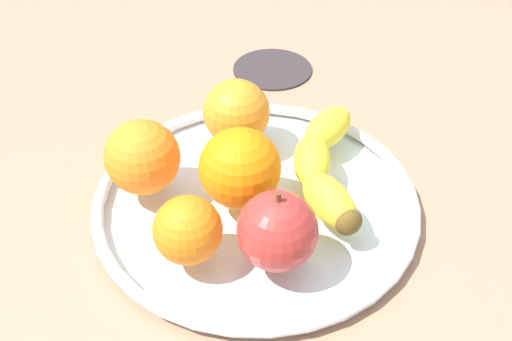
{
  "coord_description": "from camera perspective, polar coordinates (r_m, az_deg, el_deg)",
  "views": [
    {
      "loc": [
        43.29,
        -3.3,
        42.01
      ],
      "look_at": [
        0.0,
        0.0,
        4.8
      ],
      "focal_mm": 41.39,
      "sensor_mm": 36.0,
      "label": 1
    }
  ],
  "objects": [
    {
      "name": "orange_front_left",
      "position": [
        0.52,
        -6.62,
        -5.75
      ],
      "size": [
        6.16,
        6.16,
        6.16
      ],
      "primitive_type": "sphere",
      "color": "orange",
      "rests_on": "fruit_bowl"
    },
    {
      "name": "fruit_bowl",
      "position": [
        0.6,
        0.0,
        -2.83
      ],
      "size": [
        32.77,
        32.77,
        1.8
      ],
      "color": "silver",
      "rests_on": "ground_plane"
    },
    {
      "name": "apple",
      "position": [
        0.51,
        2.07,
        -5.85
      ],
      "size": [
        7.13,
        7.13,
        7.93
      ],
      "color": "#AE302C",
      "rests_on": "fruit_bowl"
    },
    {
      "name": "orange_center",
      "position": [
        0.64,
        -1.91,
        5.62
      ],
      "size": [
        7.29,
        7.29,
        7.29
      ],
      "primitive_type": "sphere",
      "color": "orange",
      "rests_on": "fruit_bowl"
    },
    {
      "name": "orange_back_right",
      "position": [
        0.56,
        -1.57,
        0.24
      ],
      "size": [
        7.93,
        7.93,
        7.93
      ],
      "primitive_type": "sphere",
      "color": "orange",
      "rests_on": "fruit_bowl"
    },
    {
      "name": "banana",
      "position": [
        0.6,
        6.58,
        0.68
      ],
      "size": [
        19.85,
        8.85,
        3.76
      ],
      "rotation": [
        0.0,
        0.0,
        -0.16
      ],
      "color": "yellow",
      "rests_on": "fruit_bowl"
    },
    {
      "name": "orange_back_left",
      "position": [
        0.59,
        -10.92,
        1.27
      ],
      "size": [
        7.47,
        7.47,
        7.47
      ],
      "primitive_type": "sphere",
      "color": "orange",
      "rests_on": "fruit_bowl"
    },
    {
      "name": "ambient_coaster",
      "position": [
        0.82,
        1.61,
        9.87
      ],
      "size": [
        10.75,
        10.75,
        0.6
      ],
      "primitive_type": "cylinder",
      "color": "#2F282A",
      "rests_on": "ground_plane"
    },
    {
      "name": "ground_plane",
      "position": [
        0.62,
        0.0,
        -4.79
      ],
      "size": [
        153.77,
        153.77,
        4.0
      ],
      "primitive_type": "cube",
      "color": "#9B7358"
    }
  ]
}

